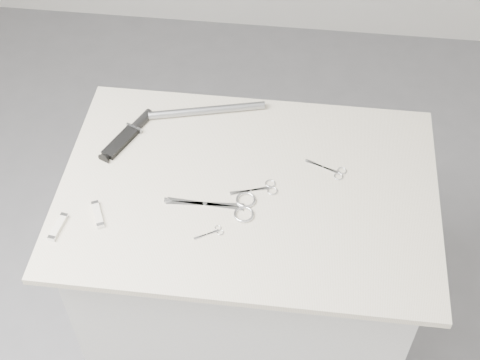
# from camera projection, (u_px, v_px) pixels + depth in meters

# --- Properties ---
(ground) EXTENTS (4.00, 4.00, 0.01)m
(ground) POSITION_uv_depth(u_px,v_px,m) (246.00, 351.00, 2.46)
(ground) COLOR slate
(ground) RESTS_ON ground
(plinth) EXTENTS (0.90, 0.60, 0.90)m
(plinth) POSITION_uv_depth(u_px,v_px,m) (247.00, 284.00, 2.12)
(plinth) COLOR silver
(plinth) RESTS_ON ground
(display_board) EXTENTS (1.00, 0.70, 0.02)m
(display_board) POSITION_uv_depth(u_px,v_px,m) (248.00, 190.00, 1.77)
(display_board) COLOR beige
(display_board) RESTS_ON plinth
(large_shears) EXTENTS (0.23, 0.10, 0.01)m
(large_shears) POSITION_uv_depth(u_px,v_px,m) (231.00, 206.00, 1.72)
(large_shears) COLOR silver
(large_shears) RESTS_ON display_board
(embroidery_scissors_a) EXTENTS (0.13, 0.07, 0.00)m
(embroidery_scissors_a) POSITION_uv_depth(u_px,v_px,m) (263.00, 189.00, 1.76)
(embroidery_scissors_a) COLOR silver
(embroidery_scissors_a) RESTS_ON display_board
(embroidery_scissors_b) EXTENTS (0.11, 0.07, 0.00)m
(embroidery_scissors_b) POSITION_uv_depth(u_px,v_px,m) (332.00, 171.00, 1.80)
(embroidery_scissors_b) COLOR silver
(embroidery_scissors_b) RESTS_ON display_board
(tiny_scissors) EXTENTS (0.07, 0.05, 0.00)m
(tiny_scissors) POSITION_uv_depth(u_px,v_px,m) (212.00, 233.00, 1.67)
(tiny_scissors) COLOR silver
(tiny_scissors) RESTS_ON display_board
(sheathed_knife) EXTENTS (0.11, 0.20, 0.03)m
(sheathed_knife) POSITION_uv_depth(u_px,v_px,m) (131.00, 132.00, 1.89)
(sheathed_knife) COLOR black
(sheathed_knife) RESTS_ON display_board
(pocket_knife_a) EXTENTS (0.03, 0.09, 0.01)m
(pocket_knife_a) POSITION_uv_depth(u_px,v_px,m) (58.00, 227.00, 1.67)
(pocket_knife_a) COLOR silver
(pocket_knife_a) RESTS_ON display_board
(pocket_knife_b) EXTENTS (0.05, 0.08, 0.01)m
(pocket_knife_b) POSITION_uv_depth(u_px,v_px,m) (98.00, 214.00, 1.70)
(pocket_knife_b) COLOR silver
(pocket_knife_b) RESTS_ON display_board
(metal_rail) EXTENTS (0.34, 0.11, 0.02)m
(metal_rail) POSITION_uv_depth(u_px,v_px,m) (207.00, 110.00, 1.95)
(metal_rail) COLOR gray
(metal_rail) RESTS_ON display_board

